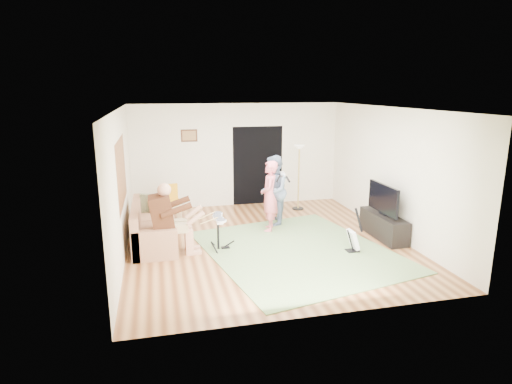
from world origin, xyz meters
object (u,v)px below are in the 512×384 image
torchiere_lamp (299,166)px  singer (269,196)px  tv_cabinet (383,226)px  sofa (150,231)px  dining_chair (172,209)px  guitarist (274,191)px  television (383,198)px  guitar_spare (353,239)px  drum_kit (218,235)px

torchiere_lamp → singer: bearing=-128.4°
tv_cabinet → sofa: bearing=171.2°
singer → dining_chair: singer is taller
guitarist → television: size_ratio=1.45×
guitar_spare → torchiere_lamp: (-0.07, 3.10, 0.90)m
tv_cabinet → television: size_ratio=1.26×
guitarist → guitar_spare: 2.33m
television → guitar_spare: bearing=-146.4°
drum_kit → guitarist: guitarist is taller
torchiere_lamp → television: torchiere_lamp is taller
dining_chair → guitarist: bearing=-29.0°
drum_kit → singer: (1.27, 0.90, 0.48)m
drum_kit → guitarist: (1.47, 1.30, 0.50)m
guitar_spare → guitarist: bearing=117.3°
guitarist → television: bearing=72.0°
sofa → tv_cabinet: sofa is taller
torchiere_lamp → tv_cabinet: size_ratio=1.19×
drum_kit → guitar_spare: bearing=-15.8°
torchiere_lamp → sofa: bearing=-155.0°
guitarist → torchiere_lamp: size_ratio=0.96×
tv_cabinet → torchiere_lamp: bearing=113.0°
singer → television: bearing=81.8°
singer → tv_cabinet: size_ratio=1.11×
singer → torchiere_lamp: bearing=157.9°
drum_kit → tv_cabinet: drum_kit is taller
singer → dining_chair: size_ratio=1.75×
dining_chair → tv_cabinet: (4.29, -2.09, -0.07)m
guitarist → torchiere_lamp: torchiere_lamp is taller
singer → torchiere_lamp: torchiere_lamp is taller
guitar_spare → torchiere_lamp: 3.23m
guitar_spare → tv_cabinet: guitar_spare is taller
dining_chair → television: (4.24, -2.09, 0.53)m
singer → guitar_spare: size_ratio=1.78×
sofa → drum_kit: (1.29, -0.65, 0.03)m
singer → guitar_spare: 2.11m
torchiere_lamp → television: (1.00, -2.48, -0.30)m
singer → guitar_spare: singer is taller
drum_kit → singer: bearing=35.5°
dining_chair → television: television is taller
torchiere_lamp → dining_chair: torchiere_lamp is taller
dining_chair → tv_cabinet: dining_chair is taller
drum_kit → dining_chair: dining_chair is taller
sofa → drum_kit: sofa is taller
sofa → guitarist: 2.89m
singer → tv_cabinet: bearing=82.3°
guitar_spare → torchiere_lamp: bearing=91.2°
singer → tv_cabinet: singer is taller
sofa → tv_cabinet: 4.85m
dining_chair → sofa: bearing=-122.1°
tv_cabinet → television: 0.60m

